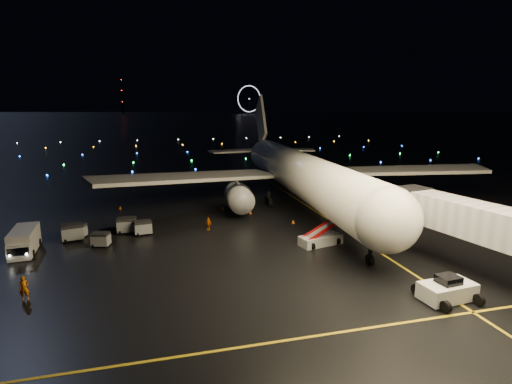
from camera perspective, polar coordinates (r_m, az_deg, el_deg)
The scene contains 21 objects.
ground at distance 332.34m, azimuth -12.84°, elevation 9.34°, with size 2000.00×2000.00×0.00m, color black.
lane_centre at distance 53.85m, azimuth 10.38°, elevation -3.94°, with size 0.25×80.00×0.02m, color gold.
lane_cross at distance 26.86m, azimuth -1.29°, elevation -21.18°, with size 60.00×0.25×0.02m, color gold.
airliner at distance 61.68m, azimuth 5.36°, elevation 6.29°, with size 59.99×56.99×17.00m, color silver, non-canonical shape.
pushback_tug at distance 35.03m, azimuth 25.68°, elevation -12.25°, with size 4.21×2.21×2.01m, color silver.
belt_loader at distance 43.87m, azimuth 9.25°, elevation -5.35°, with size 6.93×1.89×3.36m, color silver, non-canonical shape.
service_truck at distance 47.68m, azimuth -30.18°, elevation -5.99°, with size 2.16×6.83×2.52m, color silver.
crew_a at distance 36.49m, azimuth -30.22°, elevation -11.79°, with size 0.71×0.47×1.94m, color orange.
crew_c at distance 48.94m, azimuth -6.84°, elevation -4.52°, with size 0.92×0.38×1.57m, color orange.
safety_cone_0 at distance 51.72m, azimuth 5.33°, elevation -4.19°, with size 0.43×0.43×0.49m, color #FF660D.
safety_cone_1 at distance 55.93m, azimuth -0.82°, elevation -2.89°, with size 0.41×0.41×0.47m, color #FF660D.
safety_cone_2 at distance 58.31m, azimuth -4.83°, elevation -2.29°, with size 0.43×0.43×0.48m, color #FF660D.
safety_cone_3 at distance 61.67m, azimuth -18.83°, elevation -2.11°, with size 0.43×0.43×0.49m, color #FF660D.
ferris_wheel at distance 773.19m, azimuth -0.97°, elevation 13.02°, with size 50.00×4.00×52.00m, color black, non-canonical shape.
radio_mast at distance 773.66m, azimuth -18.60°, elevation 12.85°, with size 1.80×1.80×64.00m, color black.
taxiway_lights at distance 138.99m, azimuth -10.25°, elevation 5.97°, with size 164.00×92.00×0.36m, color black, non-canonical shape.
baggage_cart_0 at distance 49.98m, azimuth -17.97°, elevation -4.53°, with size 2.15×1.51×1.83m, color gray.
baggage_cart_1 at distance 48.78m, azimuth -15.85°, elevation -4.91°, with size 1.95×1.36×1.65m, color gray.
baggage_cart_2 at distance 49.33m, azimuth -24.78°, elevation -5.26°, with size 2.23×1.56×1.89m, color gray.
baggage_cart_3 at distance 46.19m, azimuth -21.30°, elevation -6.34°, with size 1.79×1.25×1.52m, color gray.
baggage_cart_4 at distance 50.35m, azimuth -24.17°, elevation -5.07°, with size 1.82×1.27×1.55m, color gray.
Camera 1 is at (-10.04, -31.86, 14.78)m, focal length 28.00 mm.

